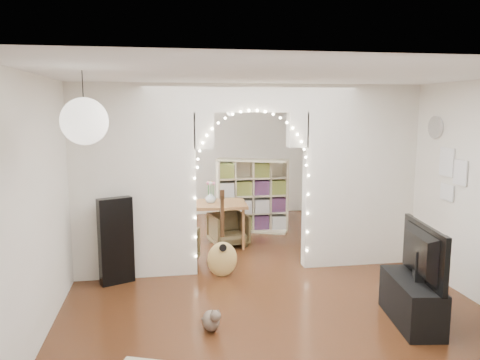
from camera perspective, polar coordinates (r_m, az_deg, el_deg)
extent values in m
plane|color=black|center=(7.06, 1.32, -10.77)|extent=(7.50, 7.50, 0.00)
cube|color=white|center=(6.67, 1.40, 11.67)|extent=(5.00, 7.50, 0.02)
cube|color=silver|center=(10.41, -2.56, 3.17)|extent=(5.00, 0.02, 2.70)
cube|color=silver|center=(3.22, 14.29, -9.79)|extent=(5.00, 0.02, 2.70)
cube|color=silver|center=(6.73, -20.04, -0.42)|extent=(0.02, 7.50, 2.70)
cube|color=silver|center=(7.61, 20.18, 0.58)|extent=(0.02, 7.50, 2.70)
cube|color=silver|center=(6.62, -12.80, -0.24)|extent=(1.70, 0.20, 2.70)
cube|color=silver|center=(7.23, 14.31, 0.44)|extent=(1.70, 0.20, 2.70)
cube|color=silver|center=(6.66, 1.39, 9.95)|extent=(1.60, 0.20, 0.40)
cube|color=white|center=(8.47, -17.73, 2.50)|extent=(0.04, 1.20, 1.40)
cylinder|color=white|center=(7.02, 22.78, 5.95)|extent=(0.03, 0.31, 0.31)
sphere|color=white|center=(4.19, -18.44, 6.81)|extent=(0.40, 0.40, 0.40)
cube|color=black|center=(6.56, -14.89, -7.19)|extent=(0.47, 0.32, 1.18)
ellipsoid|color=tan|center=(6.62, -2.18, -8.08)|extent=(0.44, 0.24, 0.51)
cube|color=#321C0D|center=(6.51, -2.20, -4.52)|extent=(0.05, 0.04, 0.58)
cube|color=#321C0D|center=(6.45, -2.22, -1.78)|extent=(0.07, 0.05, 0.13)
ellipsoid|color=brown|center=(5.25, -3.56, -16.75)|extent=(0.26, 0.33, 0.21)
sphere|color=brown|center=(5.10, -3.02, -16.23)|extent=(0.15, 0.15, 0.12)
cone|color=brown|center=(5.08, -3.37, -15.64)|extent=(0.04, 0.04, 0.04)
cone|color=brown|center=(5.08, -2.67, -15.60)|extent=(0.04, 0.04, 0.04)
cylinder|color=brown|center=(5.41, -4.22, -16.75)|extent=(0.09, 0.19, 0.06)
cube|color=black|center=(5.67, 22.00, -11.93)|extent=(0.41, 0.39, 0.84)
cylinder|color=black|center=(5.61, 22.07, -14.22)|extent=(0.23, 0.12, 0.24)
cylinder|color=black|center=(5.51, 22.24, -11.54)|extent=(0.13, 0.07, 0.13)
cylinder|color=black|center=(5.45, 22.36, -9.70)|extent=(0.08, 0.05, 0.07)
cube|color=black|center=(5.66, 20.17, -13.69)|extent=(0.54, 1.05, 0.50)
imported|color=black|center=(5.48, 20.48, -8.26)|extent=(0.29, 1.08, 0.62)
cube|color=#BDAF89|center=(9.00, 1.48, -1.88)|extent=(1.39, 0.85, 1.40)
cube|color=brown|center=(8.03, -3.59, -2.98)|extent=(1.23, 0.85, 0.05)
cylinder|color=brown|center=(7.79, -7.26, -6.26)|extent=(0.05, 0.05, 0.70)
cylinder|color=brown|center=(7.85, 0.40, -6.06)|extent=(0.05, 0.05, 0.70)
cylinder|color=brown|center=(8.41, -7.26, -5.13)|extent=(0.05, 0.05, 0.70)
cylinder|color=brown|center=(8.47, -0.18, -4.96)|extent=(0.05, 0.05, 0.70)
imported|color=silver|center=(8.00, -3.60, -2.14)|extent=(0.19, 0.19, 0.19)
imported|color=brown|center=(7.20, -7.79, -8.17)|extent=(0.76, 0.77, 0.55)
imported|color=brown|center=(8.15, -1.43, -6.03)|extent=(0.72, 0.73, 0.56)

